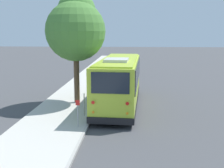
{
  "coord_description": "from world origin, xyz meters",
  "views": [
    {
      "loc": [
        -20.25,
        -0.38,
        5.14
      ],
      "look_at": [
        0.43,
        1.03,
        1.3
      ],
      "focal_mm": 45.0,
      "sensor_mm": 36.0,
      "label": 1
    }
  ],
  "objects_px": {
    "sign_post_far": "(84,105)",
    "sign_post_near": "(78,113)",
    "parked_sedan_blue": "(118,74)",
    "street_tree": "(76,27)",
    "shuttle_bus": "(119,80)",
    "parked_sedan_tan": "(122,66)"
  },
  "relations": [
    {
      "from": "parked_sedan_blue",
      "to": "street_tree",
      "type": "xyz_separation_m",
      "value": [
        -11.37,
        2.47,
        4.9
      ]
    },
    {
      "from": "parked_sedan_blue",
      "to": "street_tree",
      "type": "relative_size",
      "value": 0.61
    },
    {
      "from": "street_tree",
      "to": "parked_sedan_tan",
      "type": "bearing_deg",
      "value": -8.07
    },
    {
      "from": "parked_sedan_blue",
      "to": "sign_post_far",
      "type": "distance_m",
      "value": 14.85
    },
    {
      "from": "sign_post_far",
      "to": "street_tree",
      "type": "bearing_deg",
      "value": 17.5
    },
    {
      "from": "shuttle_bus",
      "to": "sign_post_far",
      "type": "distance_m",
      "value": 3.73
    },
    {
      "from": "sign_post_near",
      "to": "sign_post_far",
      "type": "bearing_deg",
      "value": 0.0
    },
    {
      "from": "shuttle_bus",
      "to": "parked_sedan_blue",
      "type": "relative_size",
      "value": 2.13
    },
    {
      "from": "parked_sedan_blue",
      "to": "street_tree",
      "type": "height_order",
      "value": "street_tree"
    },
    {
      "from": "sign_post_near",
      "to": "parked_sedan_tan",
      "type": "bearing_deg",
      "value": -3.66
    },
    {
      "from": "street_tree",
      "to": "sign_post_near",
      "type": "distance_m",
      "value": 7.18
    },
    {
      "from": "sign_post_near",
      "to": "parked_sedan_blue",
      "type": "bearing_deg",
      "value": -4.74
    },
    {
      "from": "parked_sedan_blue",
      "to": "parked_sedan_tan",
      "type": "xyz_separation_m",
      "value": [
        6.88,
        -0.12,
        0.0
      ]
    },
    {
      "from": "parked_sedan_blue",
      "to": "sign_post_near",
      "type": "bearing_deg",
      "value": 178.48
    },
    {
      "from": "shuttle_bus",
      "to": "parked_sedan_blue",
      "type": "xyz_separation_m",
      "value": [
        11.8,
        0.58,
        -1.31
      ]
    },
    {
      "from": "parked_sedan_blue",
      "to": "street_tree",
      "type": "distance_m",
      "value": 12.63
    },
    {
      "from": "sign_post_near",
      "to": "sign_post_far",
      "type": "relative_size",
      "value": 1.06
    },
    {
      "from": "sign_post_far",
      "to": "sign_post_near",
      "type": "bearing_deg",
      "value": 180.0
    },
    {
      "from": "sign_post_near",
      "to": "sign_post_far",
      "type": "xyz_separation_m",
      "value": [
        2.03,
        0.0,
        -0.07
      ]
    },
    {
      "from": "parked_sedan_tan",
      "to": "sign_post_near",
      "type": "height_order",
      "value": "sign_post_near"
    },
    {
      "from": "parked_sedan_tan",
      "to": "street_tree",
      "type": "height_order",
      "value": "street_tree"
    },
    {
      "from": "street_tree",
      "to": "sign_post_near",
      "type": "xyz_separation_m",
      "value": [
        -5.44,
        -1.08,
        -4.57
      ]
    }
  ]
}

